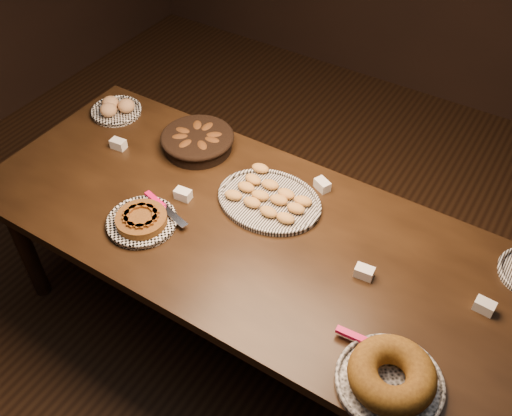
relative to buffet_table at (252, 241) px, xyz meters
The scene contains 8 objects.
ground 0.68m from the buffet_table, ahead, with size 5.00×5.00×0.00m, color black.
buffet_table is the anchor object (origin of this frame).
apple_tart_plate 0.46m from the buffet_table, 151.20° to the right, with size 0.32×0.29×0.06m.
madeleine_platter 0.19m from the buffet_table, 98.12° to the left, with size 0.46×0.37×0.05m.
bundt_cake_plate 0.82m from the buffet_table, 24.87° to the right, with size 0.41×0.35×0.11m.
croissant_basket 0.59m from the buffet_table, 148.65° to the left, with size 0.41×0.41×0.09m.
bread_roll_plate 1.07m from the buffet_table, 163.08° to the left, with size 0.26×0.26×0.08m.
tent_cards 0.17m from the buffet_table, 58.59° to the left, with size 1.80×0.43×0.04m.
Camera 1 is at (0.86, -1.34, 2.44)m, focal length 40.00 mm.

